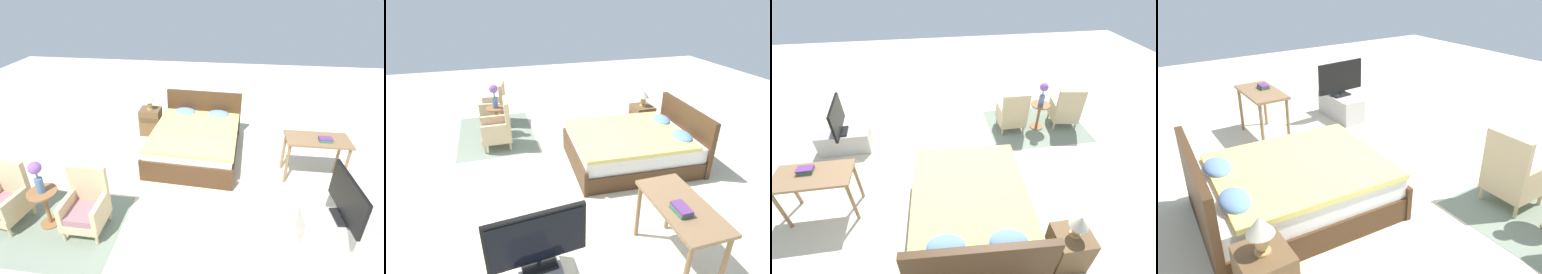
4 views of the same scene
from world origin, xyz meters
TOP-DOWN VIEW (x-y plane):
  - ground_plane at (0.00, 0.00)m, footprint 16.00×16.00m
  - floor_rug at (-1.82, -1.10)m, footprint 2.10×1.50m
  - bed at (0.05, 1.14)m, footprint 1.73×2.15m
  - armchair_by_window_left at (-2.41, -1.04)m, footprint 0.62×0.62m
  - armchair_by_window_right at (-1.22, -1.04)m, footprint 0.54×0.54m
  - side_table at (-1.82, -1.04)m, footprint 0.40×0.40m
  - flower_vase at (-1.82, -1.04)m, footprint 0.17×0.17m
  - nightstand at (-1.05, 1.87)m, footprint 0.44×0.41m
  - table_lamp at (-1.05, 1.87)m, footprint 0.22×0.22m
  - tv_stand at (2.16, -0.86)m, footprint 0.96×0.40m
  - tv_flatscreen at (2.17, -0.86)m, footprint 0.23×0.91m
  - vanity_desk at (2.14, 0.61)m, footprint 1.04×0.52m
  - book_stack at (2.24, 0.53)m, footprint 0.21×0.15m

SIDE VIEW (x-z plane):
  - ground_plane at x=0.00m, z-range 0.00..0.00m
  - floor_rug at x=-1.82m, z-range 0.00..0.01m
  - tv_stand at x=2.16m, z-range 0.00..0.42m
  - nightstand at x=-1.05m, z-range 0.00..0.58m
  - bed at x=0.05m, z-range -0.18..0.78m
  - side_table at x=-1.82m, z-range 0.07..0.66m
  - armchair_by_window_left at x=-2.41m, z-range -0.08..0.84m
  - armchair_by_window_right at x=-1.22m, z-range -0.08..0.84m
  - vanity_desk at x=2.14m, z-range 0.27..1.05m
  - tv_flatscreen at x=2.17m, z-range 0.44..1.05m
  - table_lamp at x=-1.05m, z-range 0.63..0.96m
  - book_stack at x=2.24m, z-range 0.78..0.84m
  - flower_vase at x=-1.82m, z-range 0.64..1.11m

